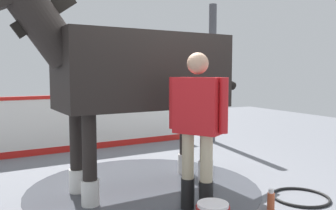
% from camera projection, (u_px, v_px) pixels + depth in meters
% --- Properties ---
extents(ground_plane, '(16.00, 16.00, 0.02)m').
position_uv_depth(ground_plane, '(171.00, 186.00, 4.63)').
color(ground_plane, slate).
extents(wet_patch, '(2.96, 2.96, 0.00)m').
position_uv_depth(wet_patch, '(144.00, 187.00, 4.56)').
color(wet_patch, '#42444C').
rests_on(wet_patch, ground).
extents(barrier_wall, '(4.42, 0.37, 1.06)m').
position_uv_depth(barrier_wall, '(84.00, 124.00, 6.71)').
color(barrier_wall, white).
rests_on(barrier_wall, ground).
extents(roof_post_far, '(0.16, 0.16, 2.90)m').
position_uv_depth(roof_post_far, '(212.00, 74.00, 7.46)').
color(roof_post_far, '#4C4C51').
rests_on(roof_post_far, ground).
extents(horse, '(3.46, 1.05, 2.58)m').
position_uv_depth(horse, '(135.00, 73.00, 4.36)').
color(horse, black).
rests_on(horse, ground).
extents(handler, '(0.45, 0.59, 1.69)m').
position_uv_depth(handler, '(197.00, 121.00, 3.71)').
color(handler, black).
rests_on(handler, ground).
extents(bottle_spray, '(0.08, 0.08, 0.23)m').
position_uv_depth(bottle_spray, '(271.00, 200.00, 3.80)').
color(bottle_spray, '#CC5933').
rests_on(bottle_spray, ground).
extents(hose_coil, '(0.67, 0.67, 0.03)m').
position_uv_depth(hose_coil, '(301.00, 197.00, 4.15)').
color(hose_coil, black).
rests_on(hose_coil, ground).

